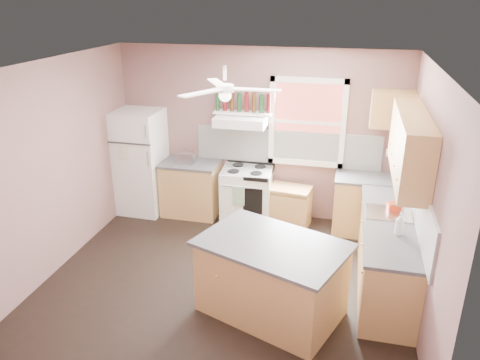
% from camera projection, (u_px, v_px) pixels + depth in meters
% --- Properties ---
extents(floor, '(4.50, 4.50, 0.00)m').
position_uv_depth(floor, '(227.00, 277.00, 6.07)').
color(floor, black).
rests_on(floor, ground).
extents(ceiling, '(4.50, 4.50, 0.00)m').
position_uv_depth(ceiling, '(225.00, 65.00, 5.06)').
color(ceiling, white).
rests_on(ceiling, ground).
extents(wall_back, '(4.50, 0.05, 2.70)m').
position_uv_depth(wall_back, '(259.00, 134.00, 7.40)').
color(wall_back, '#765450').
rests_on(wall_back, ground).
extents(wall_right, '(0.05, 4.00, 2.70)m').
position_uv_depth(wall_right, '(428.00, 199.00, 5.08)').
color(wall_right, '#765450').
rests_on(wall_right, ground).
extents(wall_left, '(0.05, 4.00, 2.70)m').
position_uv_depth(wall_left, '(57.00, 165.00, 6.06)').
color(wall_left, '#765450').
rests_on(wall_left, ground).
extents(backsplash_back, '(2.90, 0.03, 0.55)m').
position_uv_depth(backsplash_back, '(287.00, 147.00, 7.33)').
color(backsplash_back, white).
rests_on(backsplash_back, wall_back).
extents(backsplash_right, '(0.03, 2.60, 0.55)m').
position_uv_depth(backsplash_right, '(419.00, 202.00, 5.42)').
color(backsplash_right, white).
rests_on(backsplash_right, wall_right).
extents(window_view, '(1.00, 0.02, 1.20)m').
position_uv_depth(window_view, '(307.00, 122.00, 7.10)').
color(window_view, maroon).
rests_on(window_view, wall_back).
extents(window_frame, '(1.16, 0.07, 1.36)m').
position_uv_depth(window_frame, '(307.00, 123.00, 7.08)').
color(window_frame, white).
rests_on(window_frame, wall_back).
extents(refrigerator, '(0.74, 0.72, 1.71)m').
position_uv_depth(refrigerator, '(141.00, 162.00, 7.65)').
color(refrigerator, white).
rests_on(refrigerator, floor).
extents(base_cabinet_left, '(0.90, 0.60, 0.86)m').
position_uv_depth(base_cabinet_left, '(191.00, 189.00, 7.67)').
color(base_cabinet_left, '#A78245').
rests_on(base_cabinet_left, floor).
extents(counter_left, '(0.92, 0.62, 0.04)m').
position_uv_depth(counter_left, '(190.00, 164.00, 7.51)').
color(counter_left, '#424144').
rests_on(counter_left, base_cabinet_left).
extents(toaster, '(0.28, 0.16, 0.18)m').
position_uv_depth(toaster, '(186.00, 158.00, 7.42)').
color(toaster, silver).
rests_on(toaster, counter_left).
extents(stove, '(0.82, 0.69, 0.86)m').
position_uv_depth(stove, '(247.00, 195.00, 7.47)').
color(stove, white).
rests_on(stove, floor).
extents(range_hood, '(0.78, 0.50, 0.14)m').
position_uv_depth(range_hood, '(241.00, 121.00, 7.10)').
color(range_hood, white).
rests_on(range_hood, wall_back).
extents(bottle_shelf, '(0.90, 0.26, 0.03)m').
position_uv_depth(bottle_shelf, '(243.00, 113.00, 7.17)').
color(bottle_shelf, white).
rests_on(bottle_shelf, range_hood).
extents(cart, '(0.68, 0.50, 0.63)m').
position_uv_depth(cart, '(289.00, 206.00, 7.33)').
color(cart, '#A78245').
rests_on(cart, floor).
extents(base_cabinet_corner, '(1.00, 0.60, 0.86)m').
position_uv_depth(base_cabinet_corner, '(368.00, 206.00, 7.07)').
color(base_cabinet_corner, '#A78245').
rests_on(base_cabinet_corner, floor).
extents(base_cabinet_right, '(0.60, 2.20, 0.86)m').
position_uv_depth(base_cabinet_right, '(386.00, 255.00, 5.76)').
color(base_cabinet_right, '#A78245').
rests_on(base_cabinet_right, floor).
extents(counter_corner, '(1.02, 0.62, 0.04)m').
position_uv_depth(counter_corner, '(371.00, 179.00, 6.90)').
color(counter_corner, '#424144').
rests_on(counter_corner, base_cabinet_corner).
extents(counter_right, '(0.62, 2.22, 0.04)m').
position_uv_depth(counter_right, '(389.00, 222.00, 5.59)').
color(counter_right, '#424144').
rests_on(counter_right, base_cabinet_right).
extents(sink, '(0.55, 0.45, 0.03)m').
position_uv_depth(sink, '(389.00, 214.00, 5.77)').
color(sink, silver).
rests_on(sink, counter_right).
extents(faucet, '(0.03, 0.03, 0.14)m').
position_uv_depth(faucet, '(403.00, 210.00, 5.71)').
color(faucet, silver).
rests_on(faucet, sink).
extents(upper_cabinet_right, '(0.33, 1.80, 0.76)m').
position_uv_depth(upper_cabinet_right, '(410.00, 146.00, 5.41)').
color(upper_cabinet_right, '#A78245').
rests_on(upper_cabinet_right, wall_right).
extents(upper_cabinet_corner, '(0.60, 0.33, 0.52)m').
position_uv_depth(upper_cabinet_corner, '(393.00, 109.00, 6.59)').
color(upper_cabinet_corner, '#A78245').
rests_on(upper_cabinet_corner, wall_back).
extents(paper_towel, '(0.26, 0.12, 0.12)m').
position_uv_depth(paper_towel, '(396.00, 153.00, 6.84)').
color(paper_towel, white).
rests_on(paper_towel, wall_back).
extents(island, '(1.72, 1.41, 0.86)m').
position_uv_depth(island, '(272.00, 280.00, 5.26)').
color(island, '#A78245').
rests_on(island, floor).
extents(island_top, '(1.84, 1.52, 0.04)m').
position_uv_depth(island_top, '(273.00, 245.00, 5.09)').
color(island_top, '#424144').
rests_on(island_top, island).
extents(ceiling_fan_hub, '(0.20, 0.20, 0.08)m').
position_uv_depth(ceiling_fan_hub, '(225.00, 88.00, 5.16)').
color(ceiling_fan_hub, white).
rests_on(ceiling_fan_hub, ceiling).
extents(soap_bottle, '(0.14, 0.14, 0.27)m').
position_uv_depth(soap_bottle, '(400.00, 224.00, 5.22)').
color(soap_bottle, silver).
rests_on(soap_bottle, counter_right).
extents(red_caddy, '(0.20, 0.16, 0.10)m').
position_uv_depth(red_caddy, '(395.00, 207.00, 5.83)').
color(red_caddy, red).
rests_on(red_caddy, counter_right).
extents(wine_bottles, '(0.86, 0.06, 0.31)m').
position_uv_depth(wine_bottles, '(243.00, 102.00, 7.11)').
color(wine_bottles, '#143819').
rests_on(wine_bottles, bottle_shelf).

